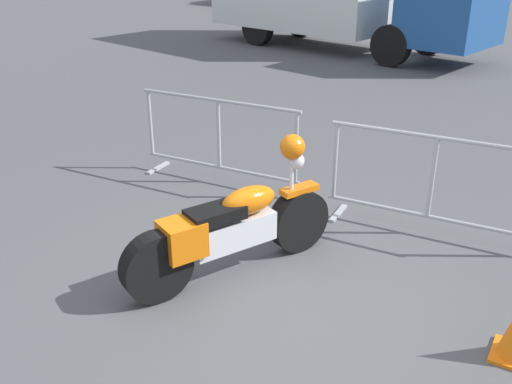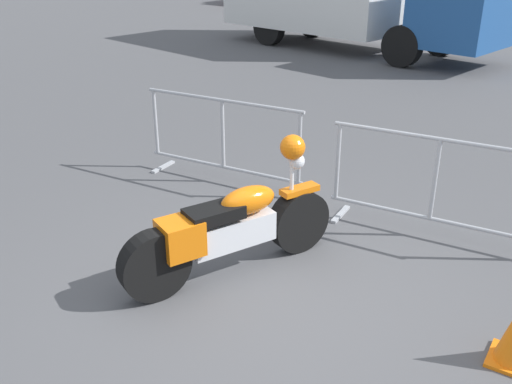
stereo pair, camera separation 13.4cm
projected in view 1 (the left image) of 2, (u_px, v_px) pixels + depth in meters
name	position (u px, v px, depth m)	size (l,w,h in m)	color
ground_plane	(276.00, 303.00, 4.82)	(120.00, 120.00, 0.00)	#4C4C4F
motorcycle	(233.00, 227.00, 5.08)	(1.03, 2.01, 1.20)	black
crowd_barrier_near	(219.00, 140.00, 6.94)	(2.15, 0.58, 1.07)	#9EA0A5
crowd_barrier_far	(432.00, 185.00, 5.71)	(2.15, 0.58, 1.07)	#9EA0A5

